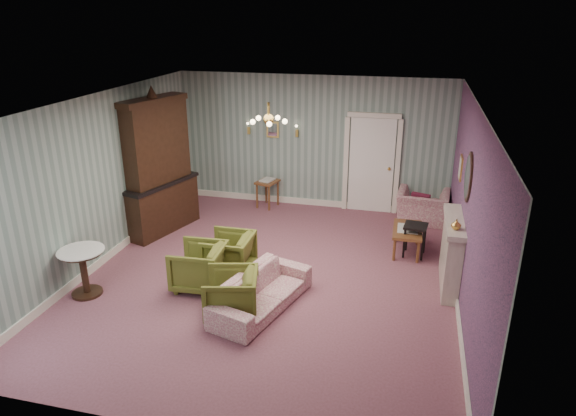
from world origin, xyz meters
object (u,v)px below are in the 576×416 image
(sofa_chintz, at_px, (261,286))
(fireplace, at_px, (451,253))
(dresser, at_px, (157,162))
(wingback_chair, at_px, (423,201))
(coffee_table, at_px, (407,240))
(pedestal_table, at_px, (84,272))
(olive_chair_b, at_px, (199,265))
(side_table_black, at_px, (415,240))
(olive_chair_c, at_px, (228,252))
(olive_chair_a, at_px, (231,292))

(sofa_chintz, relative_size, fireplace, 1.32)
(dresser, height_order, fireplace, dresser)
(fireplace, bearing_deg, wingback_chair, 99.04)
(coffee_table, xyz_separation_m, pedestal_table, (-4.81, -2.72, 0.15))
(olive_chair_b, distance_m, pedestal_table, 1.76)
(sofa_chintz, bearing_deg, olive_chair_b, 88.99)
(fireplace, bearing_deg, olive_chair_b, -165.58)
(olive_chair_b, bearing_deg, dresser, -143.44)
(olive_chair_b, height_order, wingback_chair, wingback_chair)
(side_table_black, bearing_deg, olive_chair_b, -149.14)
(olive_chair_c, distance_m, side_table_black, 3.34)
(wingback_chair, bearing_deg, side_table_black, 89.69)
(olive_chair_a, relative_size, sofa_chintz, 0.41)
(dresser, bearing_deg, fireplace, 6.48)
(olive_chair_c, height_order, sofa_chintz, olive_chair_c)
(olive_chair_a, xyz_separation_m, olive_chair_b, (-0.77, 0.66, 0.02))
(side_table_black, bearing_deg, sofa_chintz, -132.94)
(side_table_black, bearing_deg, coffee_table, 141.54)
(dresser, relative_size, side_table_black, 4.70)
(olive_chair_a, distance_m, coffee_table, 3.65)
(fireplace, bearing_deg, olive_chair_a, -151.90)
(side_table_black, xyz_separation_m, pedestal_table, (-4.95, -2.61, 0.08))
(olive_chair_b, distance_m, coffee_table, 3.81)
(olive_chair_c, xyz_separation_m, dresser, (-1.94, 1.45, 1.02))
(sofa_chintz, relative_size, side_table_black, 3.09)
(olive_chair_a, height_order, pedestal_table, same)
(olive_chair_a, distance_m, fireplace, 3.52)
(olive_chair_b, relative_size, sofa_chintz, 0.43)
(olive_chair_a, distance_m, olive_chair_c, 1.29)
(olive_chair_c, bearing_deg, olive_chair_b, -29.34)
(olive_chair_c, distance_m, dresser, 2.62)
(dresser, distance_m, pedestal_table, 2.82)
(olive_chair_c, relative_size, side_table_black, 1.31)
(wingback_chair, distance_m, fireplace, 2.71)
(olive_chair_b, bearing_deg, olive_chair_c, 148.07)
(sofa_chintz, distance_m, wingback_chair, 4.64)
(coffee_table, bearing_deg, olive_chair_a, -131.15)
(wingback_chair, relative_size, side_table_black, 1.72)
(olive_chair_b, relative_size, dresser, 0.28)
(olive_chair_b, distance_m, sofa_chintz, 1.19)
(pedestal_table, bearing_deg, side_table_black, 27.81)
(olive_chair_c, bearing_deg, side_table_black, 115.24)
(olive_chair_a, xyz_separation_m, dresser, (-2.41, 2.65, 1.03))
(olive_chair_c, relative_size, coffee_table, 0.85)
(olive_chair_a, bearing_deg, sofa_chintz, 115.54)
(pedestal_table, bearing_deg, dresser, 90.00)
(sofa_chintz, distance_m, coffee_table, 3.18)
(wingback_chair, xyz_separation_m, dresser, (-5.08, -1.68, 0.96))
(olive_chair_a, distance_m, pedestal_table, 2.41)
(olive_chair_a, relative_size, dresser, 0.27)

